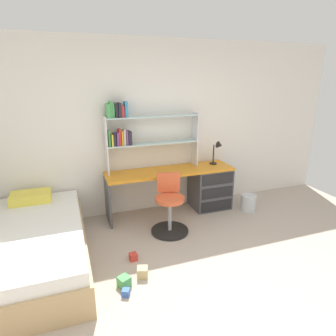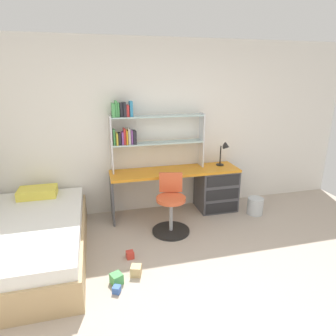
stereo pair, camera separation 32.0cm
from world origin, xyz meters
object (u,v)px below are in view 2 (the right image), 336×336
at_px(desk_lamp, 225,150).
at_px(swivel_chair, 171,210).
at_px(toy_block_green_1, 117,279).
at_px(toy_block_blue_2, 117,289).
at_px(toy_block_natural_0, 136,271).
at_px(desk, 206,187).
at_px(waste_bin, 255,206).
at_px(toy_block_red_3, 130,255).
at_px(bed_platform, 30,240).
at_px(bookshelf_hutch, 143,130).

height_order(desk_lamp, swivel_chair, desk_lamp).
height_order(toy_block_green_1, toy_block_blue_2, toy_block_green_1).
height_order(desk_lamp, toy_block_natural_0, desk_lamp).
bearing_deg(desk, toy_block_blue_2, -134.55).
xyz_separation_m(desk_lamp, waste_bin, (0.38, -0.39, -0.83)).
height_order(desk, toy_block_natural_0, desk).
distance_m(waste_bin, toy_block_natural_0, 2.28).
xyz_separation_m(desk, toy_block_green_1, (-1.56, -1.46, -0.34)).
bearing_deg(toy_block_blue_2, toy_block_green_1, 84.99).
distance_m(waste_bin, toy_block_green_1, 2.51).
xyz_separation_m(desk_lamp, toy_block_blue_2, (-1.88, -1.63, -0.93)).
bearing_deg(toy_block_red_3, toy_block_green_1, -115.09).
relative_size(toy_block_natural_0, toy_block_green_1, 1.00).
bearing_deg(swivel_chair, bed_platform, -172.89).
bearing_deg(swivel_chair, toy_block_blue_2, -128.66).
bearing_deg(toy_block_blue_2, desk, 45.45).
bearing_deg(toy_block_red_3, waste_bin, 18.55).
bearing_deg(toy_block_blue_2, waste_bin, 28.74).
height_order(bookshelf_hutch, waste_bin, bookshelf_hutch).
xyz_separation_m(swivel_chair, waste_bin, (1.42, 0.19, -0.19)).
xyz_separation_m(swivel_chair, bed_platform, (-1.76, -0.22, -0.08)).
bearing_deg(bed_platform, bookshelf_hutch, 30.66).
bearing_deg(bookshelf_hutch, toy_block_green_1, -110.10).
height_order(toy_block_blue_2, toy_block_red_3, toy_block_red_3).
bearing_deg(toy_block_blue_2, toy_block_natural_0, 43.95).
xyz_separation_m(waste_bin, toy_block_green_1, (-2.25, -1.10, -0.08)).
xyz_separation_m(bed_platform, waste_bin, (3.18, 0.41, -0.11)).
height_order(bookshelf_hutch, bed_platform, bookshelf_hutch).
bearing_deg(toy_block_natural_0, toy_block_green_1, -158.95).
bearing_deg(waste_bin, desk_lamp, 134.63).
bearing_deg(desk, bed_platform, -163.03).
relative_size(bookshelf_hutch, toy_block_green_1, 12.54).
xyz_separation_m(swivel_chair, toy_block_green_1, (-0.83, -0.92, -0.27)).
xyz_separation_m(desk_lamp, bed_platform, (-2.80, -0.79, -0.72)).
distance_m(bookshelf_hutch, desk_lamp, 1.34).
xyz_separation_m(bookshelf_hutch, swivel_chair, (0.25, -0.68, -1.00)).
bearing_deg(bed_platform, toy_block_blue_2, -42.23).
bearing_deg(toy_block_red_3, bookshelf_hutch, 71.72).
bearing_deg(bookshelf_hutch, toy_block_natural_0, -103.61).
relative_size(desk_lamp, toy_block_blue_2, 5.26).
relative_size(desk_lamp, toy_block_green_1, 3.42).
bearing_deg(toy_block_red_3, desk_lamp, 32.76).
height_order(toy_block_green_1, toy_block_red_3, toy_block_green_1).
bearing_deg(toy_block_red_3, bed_platform, 165.83).
distance_m(toy_block_natural_0, toy_block_red_3, 0.33).
relative_size(swivel_chair, toy_block_red_3, 9.41).
height_order(desk, desk_lamp, desk_lamp).
xyz_separation_m(desk, toy_block_natural_0, (-1.34, -1.37, -0.34)).
distance_m(bed_platform, toy_block_red_3, 1.18).
bearing_deg(toy_block_green_1, waste_bin, 26.11).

